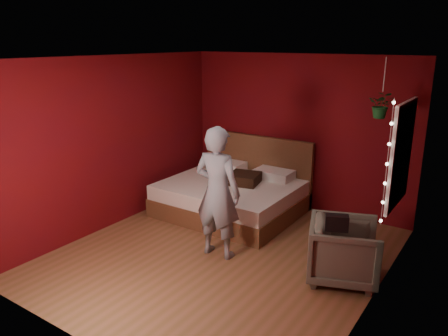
# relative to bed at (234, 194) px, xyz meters

# --- Properties ---
(floor) EXTENTS (4.50, 4.50, 0.00)m
(floor) POSITION_rel_bed_xyz_m (0.72, -1.39, -0.31)
(floor) COLOR brown
(floor) RESTS_ON ground
(room_walls) EXTENTS (4.04, 4.54, 2.62)m
(room_walls) POSITION_rel_bed_xyz_m (0.72, -1.39, 1.37)
(room_walls) COLOR #5B0909
(room_walls) RESTS_ON ground
(window) EXTENTS (0.05, 0.97, 1.27)m
(window) POSITION_rel_bed_xyz_m (2.68, -0.49, 1.19)
(window) COLOR white
(window) RESTS_ON room_walls
(fairy_lights) EXTENTS (0.04, 0.04, 1.45)m
(fairy_lights) POSITION_rel_bed_xyz_m (2.66, -1.02, 1.19)
(fairy_lights) COLOR silver
(fairy_lights) RESTS_ON room_walls
(bed) EXTENTS (2.14, 1.82, 1.18)m
(bed) POSITION_rel_bed_xyz_m (0.00, 0.00, 0.00)
(bed) COLOR brown
(bed) RESTS_ON ground
(person) EXTENTS (0.68, 0.48, 1.78)m
(person) POSITION_rel_bed_xyz_m (0.67, -1.43, 0.58)
(person) COLOR slate
(person) RESTS_ON ground
(armchair) EXTENTS (1.05, 1.03, 0.75)m
(armchair) POSITION_rel_bed_xyz_m (2.28, -1.10, 0.07)
(armchair) COLOR #676251
(armchair) RESTS_ON ground
(handbag) EXTENTS (0.29, 0.22, 0.18)m
(handbag) POSITION_rel_bed_xyz_m (2.27, -1.38, 0.53)
(handbag) COLOR black
(handbag) RESTS_ON armchair
(throw_pillow) EXTENTS (0.56, 0.56, 0.17)m
(throw_pillow) POSITION_rel_bed_xyz_m (0.20, 0.00, 0.31)
(throw_pillow) COLOR black
(throw_pillow) RESTS_ON bed
(hanging_plant) EXTENTS (0.34, 0.30, 0.79)m
(hanging_plant) POSITION_rel_bed_xyz_m (2.25, 0.10, 1.68)
(hanging_plant) COLOR silver
(hanging_plant) RESTS_ON room_walls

